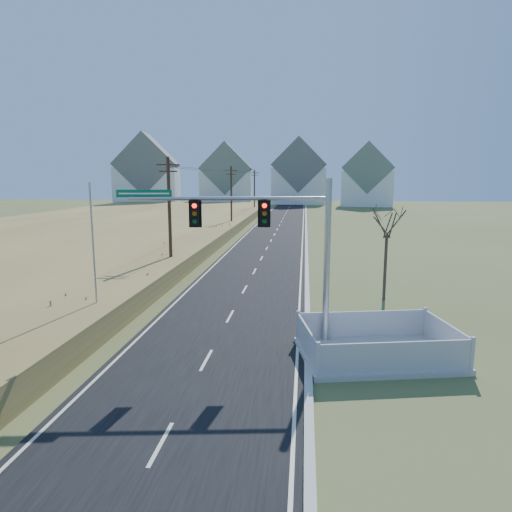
{
  "coord_description": "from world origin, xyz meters",
  "views": [
    {
      "loc": [
        3.9,
        -19.37,
        7.44
      ],
      "look_at": [
        1.42,
        3.92,
        3.4
      ],
      "focal_mm": 32.0,
      "sensor_mm": 36.0,
      "label": 1
    }
  ],
  "objects": [
    {
      "name": "fence_enclosure",
      "position": [
        7.0,
        -0.87,
        0.28
      ],
      "size": [
        6.96,
        5.41,
        1.43
      ],
      "rotation": [
        0.0,
        0.0,
        0.2
      ],
      "color": "#B7B5AD",
      "rests_on": "ground"
    },
    {
      "name": "utility_pole_mid",
      "position": [
        -6.5,
        45.0,
        4.68
      ],
      "size": [
        1.8,
        0.26,
        9.0
      ],
      "color": "#422D1E",
      "rests_on": "ground"
    },
    {
      "name": "reed_marsh",
      "position": [
        -24.0,
        40.0,
        0.65
      ],
      "size": [
        38.0,
        110.0,
        1.3
      ],
      "primitive_type": "cube",
      "color": "#AA934C",
      "rests_on": "ground"
    },
    {
      "name": "open_sign",
      "position": [
        6.53,
        -2.06,
        0.34
      ],
      "size": [
        0.51,
        0.12,
        0.63
      ],
      "rotation": [
        0.0,
        0.0,
        -0.12
      ],
      "color": "white",
      "rests_on": "ground"
    },
    {
      "name": "ground",
      "position": [
        0.0,
        0.0,
        0.0
      ],
      "size": [
        260.0,
        260.0,
        0.0
      ],
      "primitive_type": "plane",
      "color": "#4E572A",
      "rests_on": "ground"
    },
    {
      "name": "condo_nnw",
      "position": [
        -18.0,
        108.0,
        6.94
      ],
      "size": [
        14.93,
        11.17,
        17.03
      ],
      "rotation": [
        0.0,
        0.0,
        0.07
      ],
      "color": "white",
      "rests_on": "ground"
    },
    {
      "name": "condo_n",
      "position": [
        2.0,
        112.0,
        7.61
      ],
      "size": [
        15.27,
        10.2,
        18.54
      ],
      "color": "white",
      "rests_on": "ground"
    },
    {
      "name": "utility_pole_far",
      "position": [
        -6.5,
        75.0,
        4.68
      ],
      "size": [
        1.8,
        0.26,
        9.0
      ],
      "color": "#422D1E",
      "rests_on": "ground"
    },
    {
      "name": "curb",
      "position": [
        4.15,
        50.0,
        0.09
      ],
      "size": [
        0.3,
        180.0,
        0.18
      ],
      "primitive_type": "cube",
      "color": "#B2AFA8",
      "rests_on": "ground"
    },
    {
      "name": "road",
      "position": [
        0.0,
        50.0,
        0.03
      ],
      "size": [
        8.0,
        180.0,
        0.06
      ],
      "primitive_type": "cube",
      "color": "black",
      "rests_on": "ground"
    },
    {
      "name": "bare_tree",
      "position": [
        8.84,
        8.5,
        4.9
      ],
      "size": [
        2.3,
        2.3,
        6.08
      ],
      "color": "#4C3F33",
      "rests_on": "ground"
    },
    {
      "name": "flagpole",
      "position": [
        -6.33,
        1.64,
        2.88
      ],
      "size": [
        0.32,
        0.32,
        7.21
      ],
      "color": "#B7B5AD",
      "rests_on": "ground"
    },
    {
      "name": "condo_ne",
      "position": [
        20.0,
        104.0,
        6.84
      ],
      "size": [
        14.12,
        10.51,
        16.52
      ],
      "rotation": [
        0.0,
        0.0,
        -0.1
      ],
      "color": "white",
      "rests_on": "ground"
    },
    {
      "name": "traffic_signal_mast",
      "position": [
        3.05,
        0.2,
        4.53
      ],
      "size": [
        9.24,
        1.54,
        7.41
      ],
      "rotation": [
        0.0,
        0.0,
        0.13
      ],
      "color": "#9EA0A5",
      "rests_on": "ground"
    },
    {
      "name": "condo_nw",
      "position": [
        -38.0,
        100.0,
        7.7
      ],
      "size": [
        17.69,
        13.38,
        19.05
      ],
      "rotation": [
        0.0,
        0.0,
        0.14
      ],
      "color": "white",
      "rests_on": "ground"
    },
    {
      "name": "utility_pole_near",
      "position": [
        -6.5,
        15.0,
        4.68
      ],
      "size": [
        1.8,
        0.26,
        9.0
      ],
      "color": "#422D1E",
      "rests_on": "ground"
    }
  ]
}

